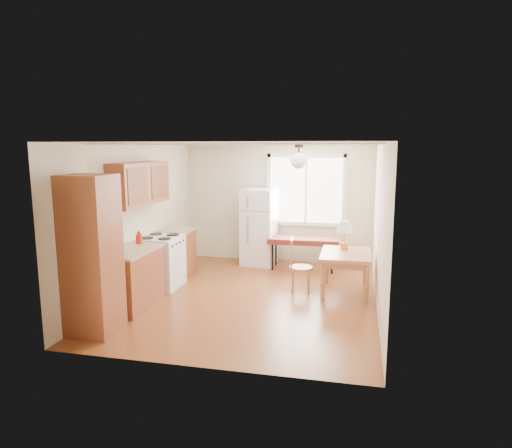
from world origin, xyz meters
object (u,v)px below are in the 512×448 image
(chair, at_px, (296,262))
(dining_table, at_px, (346,259))
(bench, at_px, (303,241))
(refrigerator, at_px, (259,227))

(chair, bearing_deg, dining_table, 0.55)
(bench, relative_size, chair, 1.58)
(bench, distance_m, chair, 1.42)
(bench, relative_size, dining_table, 1.29)
(dining_table, bearing_deg, refrigerator, 139.99)
(dining_table, distance_m, chair, 0.84)
(bench, bearing_deg, dining_table, -58.50)
(bench, xyz_separation_m, dining_table, (0.87, -1.30, 0.00))
(refrigerator, height_order, dining_table, refrigerator)
(dining_table, bearing_deg, bench, 123.69)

